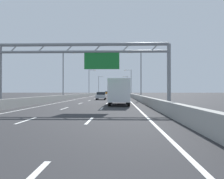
% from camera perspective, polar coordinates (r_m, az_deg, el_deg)
% --- Properties ---
extents(ground_plane, '(260.00, 260.00, 0.00)m').
position_cam_1_polar(ground_plane, '(100.48, -0.09, -1.34)').
color(ground_plane, '#2D2D30').
extents(lane_dash_left_1, '(0.16, 3.00, 0.01)m').
position_cam_1_polar(lane_dash_left_1, '(14.05, -20.47, -7.22)').
color(lane_dash_left_1, white).
rests_on(lane_dash_left_1, ground_plane).
extents(lane_dash_left_2, '(0.16, 3.00, 0.01)m').
position_cam_1_polar(lane_dash_left_2, '(22.60, -11.72, -4.63)').
color(lane_dash_left_2, white).
rests_on(lane_dash_left_2, ground_plane).
extents(lane_dash_left_3, '(0.16, 3.00, 0.01)m').
position_cam_1_polar(lane_dash_left_3, '(31.40, -7.84, -3.44)').
color(lane_dash_left_3, white).
rests_on(lane_dash_left_3, ground_plane).
extents(lane_dash_left_4, '(0.16, 3.00, 0.01)m').
position_cam_1_polar(lane_dash_left_4, '(40.29, -5.67, -2.76)').
color(lane_dash_left_4, white).
rests_on(lane_dash_left_4, ground_plane).
extents(lane_dash_left_5, '(0.16, 3.00, 0.01)m').
position_cam_1_polar(lane_dash_left_5, '(49.22, -4.29, -2.33)').
color(lane_dash_left_5, white).
rests_on(lane_dash_left_5, ground_plane).
extents(lane_dash_left_6, '(0.16, 3.00, 0.01)m').
position_cam_1_polar(lane_dash_left_6, '(58.17, -3.33, -2.03)').
color(lane_dash_left_6, white).
rests_on(lane_dash_left_6, ground_plane).
extents(lane_dash_left_7, '(0.16, 3.00, 0.01)m').
position_cam_1_polar(lane_dash_left_7, '(67.13, -2.63, -1.81)').
color(lane_dash_left_7, white).
rests_on(lane_dash_left_7, ground_plane).
extents(lane_dash_left_8, '(0.16, 3.00, 0.01)m').
position_cam_1_polar(lane_dash_left_8, '(76.11, -2.09, -1.64)').
color(lane_dash_left_8, white).
rests_on(lane_dash_left_8, ground_plane).
extents(lane_dash_left_9, '(0.16, 3.00, 0.01)m').
position_cam_1_polar(lane_dash_left_9, '(85.09, -1.67, -1.51)').
color(lane_dash_left_9, white).
rests_on(lane_dash_left_9, ground_plane).
extents(lane_dash_left_10, '(0.16, 3.00, 0.01)m').
position_cam_1_polar(lane_dash_left_10, '(94.07, -1.33, -1.40)').
color(lane_dash_left_10, white).
rests_on(lane_dash_left_10, ground_plane).
extents(lane_dash_left_11, '(0.16, 3.00, 0.01)m').
position_cam_1_polar(lane_dash_left_11, '(103.05, -1.04, -1.31)').
color(lane_dash_left_11, white).
rests_on(lane_dash_left_11, ground_plane).
extents(lane_dash_left_12, '(0.16, 3.00, 0.01)m').
position_cam_1_polar(lane_dash_left_12, '(112.04, -0.81, -1.23)').
color(lane_dash_left_12, white).
rests_on(lane_dash_left_12, ground_plane).
extents(lane_dash_left_13, '(0.16, 3.00, 0.01)m').
position_cam_1_polar(lane_dash_left_13, '(121.03, -0.60, -1.17)').
color(lane_dash_left_13, white).
rests_on(lane_dash_left_13, ground_plane).
extents(lane_dash_left_14, '(0.16, 3.00, 0.01)m').
position_cam_1_polar(lane_dash_left_14, '(130.02, -0.43, -1.11)').
color(lane_dash_left_14, white).
rests_on(lane_dash_left_14, ground_plane).
extents(lane_dash_left_15, '(0.16, 3.00, 0.01)m').
position_cam_1_polar(lane_dash_left_15, '(139.02, -0.28, -1.07)').
color(lane_dash_left_15, white).
rests_on(lane_dash_left_15, ground_plane).
extents(lane_dash_left_16, '(0.16, 3.00, 0.01)m').
position_cam_1_polar(lane_dash_left_16, '(148.01, -0.15, -1.02)').
color(lane_dash_left_16, white).
rests_on(lane_dash_left_16, ground_plane).
extents(lane_dash_left_17, '(0.16, 3.00, 0.01)m').
position_cam_1_polar(lane_dash_left_17, '(157.00, -0.03, -0.99)').
color(lane_dash_left_17, white).
rests_on(lane_dash_left_17, ground_plane).
extents(lane_dash_right_1, '(0.16, 3.00, 0.01)m').
position_cam_1_polar(lane_dash_right_1, '(13.12, -5.64, -7.73)').
color(lane_dash_right_1, white).
rests_on(lane_dash_right_1, ground_plane).
extents(lane_dash_right_2, '(0.16, 3.00, 0.01)m').
position_cam_1_polar(lane_dash_right_2, '(22.03, -2.55, -4.75)').
color(lane_dash_right_2, white).
rests_on(lane_dash_right_2, ground_plane).
extents(lane_dash_right_3, '(0.16, 3.00, 0.01)m').
position_cam_1_polar(lane_dash_right_3, '(31.00, -1.25, -3.48)').
color(lane_dash_right_3, white).
rests_on(lane_dash_right_3, ground_plane).
extents(lane_dash_right_4, '(0.16, 3.00, 0.01)m').
position_cam_1_polar(lane_dash_right_4, '(39.98, -0.54, -2.78)').
color(lane_dash_right_4, white).
rests_on(lane_dash_right_4, ground_plane).
extents(lane_dash_right_5, '(0.16, 3.00, 0.01)m').
position_cam_1_polar(lane_dash_right_5, '(48.96, -0.09, -2.34)').
color(lane_dash_right_5, white).
rests_on(lane_dash_right_5, ground_plane).
extents(lane_dash_right_6, '(0.16, 3.00, 0.01)m').
position_cam_1_polar(lane_dash_right_6, '(57.95, 0.22, -2.04)').
color(lane_dash_right_6, white).
rests_on(lane_dash_right_6, ground_plane).
extents(lane_dash_right_7, '(0.16, 3.00, 0.01)m').
position_cam_1_polar(lane_dash_right_7, '(66.95, 0.45, -1.81)').
color(lane_dash_right_7, white).
rests_on(lane_dash_right_7, ground_plane).
extents(lane_dash_right_8, '(0.16, 3.00, 0.01)m').
position_cam_1_polar(lane_dash_right_8, '(75.94, 0.62, -1.64)').
color(lane_dash_right_8, white).
rests_on(lane_dash_right_8, ground_plane).
extents(lane_dash_right_9, '(0.16, 3.00, 0.01)m').
position_cam_1_polar(lane_dash_right_9, '(84.94, 0.76, -1.51)').
color(lane_dash_right_9, white).
rests_on(lane_dash_right_9, ground_plane).
extents(lane_dash_right_10, '(0.16, 3.00, 0.01)m').
position_cam_1_polar(lane_dash_right_10, '(93.93, 0.87, -1.40)').
color(lane_dash_right_10, white).
rests_on(lane_dash_right_10, ground_plane).
extents(lane_dash_right_11, '(0.16, 3.00, 0.01)m').
position_cam_1_polar(lane_dash_right_11, '(102.93, 0.96, -1.31)').
color(lane_dash_right_11, white).
rests_on(lane_dash_right_11, ground_plane).
extents(lane_dash_right_12, '(0.16, 3.00, 0.01)m').
position_cam_1_polar(lane_dash_right_12, '(111.93, 1.04, -1.23)').
color(lane_dash_right_12, white).
rests_on(lane_dash_right_12, ground_plane).
extents(lane_dash_right_13, '(0.16, 3.00, 0.01)m').
position_cam_1_polar(lane_dash_right_13, '(120.93, 1.10, -1.17)').
color(lane_dash_right_13, white).
rests_on(lane_dash_right_13, ground_plane).
extents(lane_dash_right_14, '(0.16, 3.00, 0.01)m').
position_cam_1_polar(lane_dash_right_14, '(129.93, 1.16, -1.12)').
color(lane_dash_right_14, white).
rests_on(lane_dash_right_14, ground_plane).
extents(lane_dash_right_15, '(0.16, 3.00, 0.01)m').
position_cam_1_polar(lane_dash_right_15, '(138.92, 1.21, -1.07)').
color(lane_dash_right_15, white).
rests_on(lane_dash_right_15, ground_plane).
extents(lane_dash_right_16, '(0.16, 3.00, 0.01)m').
position_cam_1_polar(lane_dash_right_16, '(147.92, 1.25, -1.03)').
color(lane_dash_right_16, white).
rests_on(lane_dash_right_16, ground_plane).
extents(lane_dash_right_17, '(0.16, 3.00, 0.01)m').
position_cam_1_polar(lane_dash_right_17, '(156.92, 1.29, -0.99)').
color(lane_dash_right_17, white).
rests_on(lane_dash_right_17, ground_plane).
extents(edge_line_left, '(0.16, 176.00, 0.01)m').
position_cam_1_polar(edge_line_left, '(88.85, -3.75, -1.46)').
color(edge_line_left, white).
rests_on(edge_line_left, ground_plane).
extents(edge_line_right, '(0.16, 176.00, 0.01)m').
position_cam_1_polar(edge_line_right, '(88.44, 3.04, -1.46)').
color(edge_line_right, white).
rests_on(edge_line_right, ground_plane).
extents(barrier_left, '(0.45, 220.00, 0.95)m').
position_cam_1_polar(barrier_left, '(110.90, -3.48, -1.00)').
color(barrier_left, '#9E9E99').
rests_on(barrier_left, ground_plane).
extents(barrier_right, '(0.45, 220.00, 0.95)m').
position_cam_1_polar(barrier_right, '(110.46, 3.67, -1.00)').
color(barrier_right, '#9E9E99').
rests_on(barrier_right, ground_plane).
extents(sign_gantry, '(16.82, 0.36, 6.36)m').
position_cam_1_polar(sign_gantry, '(22.52, -6.54, 7.73)').
color(sign_gantry, gray).
rests_on(sign_gantry, ground_plane).
extents(streetlamp_left_mid, '(2.58, 0.28, 9.50)m').
position_cam_1_polar(streetlamp_left_mid, '(46.45, -11.79, 4.22)').
color(streetlamp_left_mid, slate).
rests_on(streetlamp_left_mid, ground_plane).
extents(streetlamp_right_mid, '(2.58, 0.28, 9.50)m').
position_cam_1_polar(streetlamp_right_mid, '(45.31, 6.93, 4.33)').
color(streetlamp_right_mid, slate).
rests_on(streetlamp_right_mid, ground_plane).
extents(streetlamp_left_far, '(2.58, 0.28, 9.50)m').
position_cam_1_polar(streetlamp_left_far, '(84.06, -5.60, 2.16)').
color(streetlamp_left_far, slate).
rests_on(streetlamp_left_far, ground_plane).
extents(streetlamp_right_far, '(2.58, 0.28, 9.50)m').
position_cam_1_polar(streetlamp_right_far, '(83.44, 4.63, 2.18)').
color(streetlamp_right_far, slate).
rests_on(streetlamp_right_far, ground_plane).
extents(streetlamp_left_distant, '(2.58, 0.28, 9.50)m').
position_cam_1_polar(streetlamp_left_distant, '(122.09, -3.25, 1.37)').
color(streetlamp_left_distant, slate).
rests_on(streetlamp_left_distant, ground_plane).
extents(streetlamp_right_distant, '(2.58, 0.28, 9.50)m').
position_cam_1_polar(streetlamp_right_distant, '(121.66, 3.77, 1.37)').
color(streetlamp_right_distant, slate).
rests_on(streetlamp_right_distant, ground_plane).
extents(yellow_car, '(1.75, 4.57, 1.44)m').
position_cam_1_polar(yellow_car, '(91.31, 2.09, -0.96)').
color(yellow_car, yellow).
rests_on(yellow_car, ground_plane).
extents(white_car, '(1.83, 4.12, 1.40)m').
position_cam_1_polar(white_car, '(50.31, 2.07, -1.46)').
color(white_car, silver).
rests_on(white_car, ground_plane).
extents(silver_car, '(1.81, 4.13, 1.49)m').
position_cam_1_polar(silver_car, '(44.77, -2.71, -1.55)').
color(silver_car, '#A8ADB2').
rests_on(silver_car, ground_plane).
extents(blue_car, '(1.83, 4.11, 1.42)m').
position_cam_1_polar(blue_car, '(139.37, -1.04, -0.77)').
color(blue_car, '#2347AD').
rests_on(blue_car, ground_plane).
extents(orange_car, '(1.75, 4.22, 1.47)m').
position_cam_1_polar(orange_car, '(121.97, -1.35, -0.81)').
color(orange_car, orange).
rests_on(orange_car, ground_plane).
extents(green_car, '(1.89, 4.16, 1.54)m').
position_cam_1_polar(green_car, '(125.61, 1.88, -0.78)').
color(green_car, '#1E7A38').
rests_on(green_car, ground_plane).
extents(box_truck, '(2.40, 7.87, 3.03)m').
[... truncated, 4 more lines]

